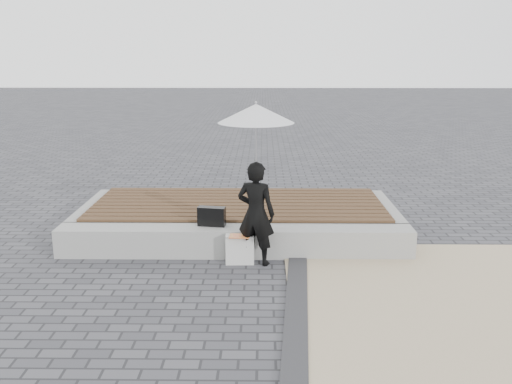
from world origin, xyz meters
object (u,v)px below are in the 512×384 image
at_px(seating_ledge, 235,241).
at_px(parasol, 256,113).
at_px(handbag, 212,216).
at_px(woman, 256,214).
at_px(canvas_tote, 240,249).

height_order(seating_ledge, parasol, parasol).
height_order(parasol, handbag, parasol).
height_order(woman, canvas_tote, woman).
bearing_deg(seating_ledge, parasol, -48.95).
bearing_deg(handbag, seating_ledge, -3.41).
xyz_separation_m(seating_ledge, woman, (0.31, -0.35, 0.50)).
xyz_separation_m(parasol, canvas_tote, (-0.22, 0.00, -1.83)).
height_order(parasol, canvas_tote, parasol).
relative_size(seating_ledge, parasol, 3.99).
bearing_deg(canvas_tote, handbag, 132.25).
distance_m(woman, canvas_tote, 0.55).
xyz_separation_m(woman, parasol, (0.00, 0.00, 1.33)).
bearing_deg(canvas_tote, parasol, -2.21).
height_order(woman, parasol, parasol).
bearing_deg(woman, parasol, -71.46).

